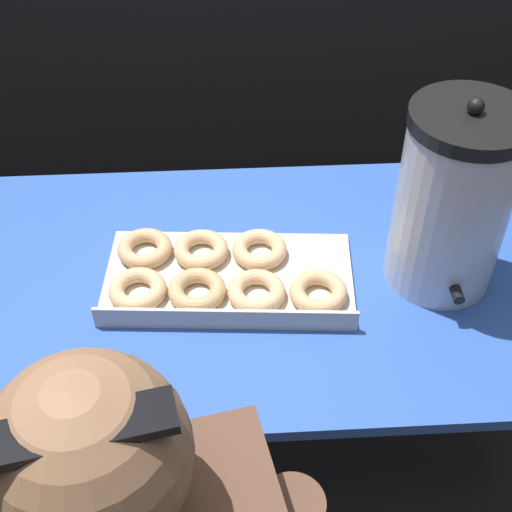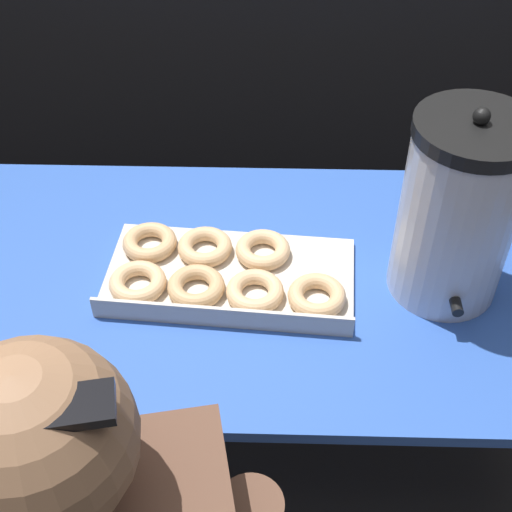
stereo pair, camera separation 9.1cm
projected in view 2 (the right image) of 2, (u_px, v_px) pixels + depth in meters
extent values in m
plane|color=#2D2B28|center=(265.00, 453.00, 2.02)|extent=(12.00, 12.00, 0.00)
cube|color=#2D56B2|center=(268.00, 281.00, 1.54)|extent=(1.52, 0.78, 0.03)
cylinder|color=#ADADB2|center=(21.00, 278.00, 2.05)|extent=(0.03, 0.03, 0.68)
cube|color=beige|center=(229.00, 276.00, 1.52)|extent=(0.54, 0.31, 0.02)
cube|color=beige|center=(219.00, 314.00, 1.41)|extent=(0.52, 0.05, 0.04)
torus|color=#E6B885|center=(136.00, 283.00, 1.47)|extent=(0.16, 0.16, 0.03)
torus|color=tan|center=(195.00, 287.00, 1.47)|extent=(0.13, 0.13, 0.03)
torus|color=#E6B885|center=(253.00, 292.00, 1.46)|extent=(0.14, 0.14, 0.03)
torus|color=#DDAF7C|center=(315.00, 296.00, 1.45)|extent=(0.16, 0.16, 0.03)
torus|color=tan|center=(148.00, 242.00, 1.57)|extent=(0.17, 0.17, 0.03)
torus|color=#E1B380|center=(203.00, 247.00, 1.55)|extent=(0.15, 0.15, 0.03)
torus|color=#E5B784|center=(261.00, 250.00, 1.55)|extent=(0.15, 0.15, 0.03)
cylinder|color=silver|center=(455.00, 216.00, 1.39)|extent=(0.23, 0.23, 0.37)
cylinder|color=black|center=(476.00, 129.00, 1.25)|extent=(0.23, 0.23, 0.03)
sphere|color=black|center=(480.00, 116.00, 1.24)|extent=(0.03, 0.03, 0.03)
cylinder|color=black|center=(454.00, 302.00, 1.39)|extent=(0.02, 0.06, 0.02)
sphere|color=#8E6647|center=(32.00, 440.00, 0.72)|extent=(0.21, 0.21, 0.21)
cube|color=black|center=(11.00, 415.00, 0.64)|extent=(0.19, 0.08, 0.01)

